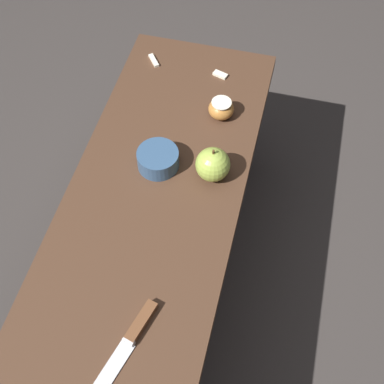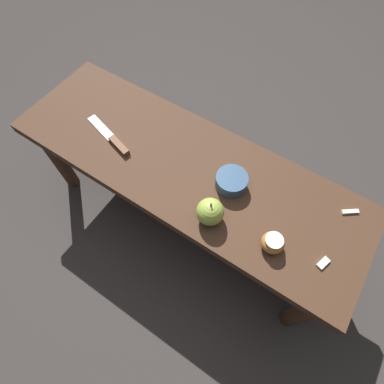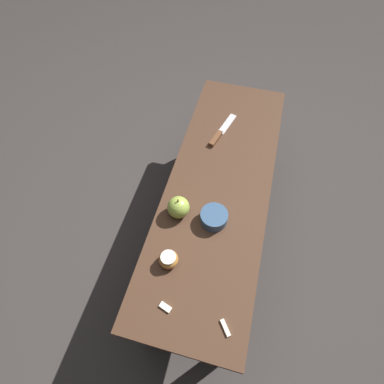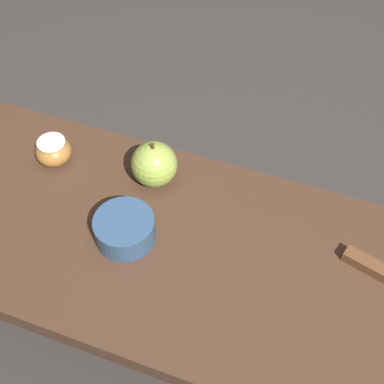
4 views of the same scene
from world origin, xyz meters
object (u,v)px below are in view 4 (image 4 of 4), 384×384
wooden_bench (222,280)px  apple_cut (53,151)px  bowl (125,229)px  apple_whole (154,164)px

wooden_bench → apple_cut: size_ratio=18.81×
apple_cut → bowl: (-0.21, 0.12, -0.00)m
wooden_bench → bowl: 0.20m
wooden_bench → apple_cut: bearing=-15.2°
apple_whole → apple_cut: bearing=6.3°
bowl → wooden_bench: bearing=-175.5°
apple_whole → apple_cut: size_ratio=1.41×
apple_whole → apple_cut: 0.21m
apple_whole → bowl: bearing=91.1°
apple_whole → bowl: size_ratio=0.92×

